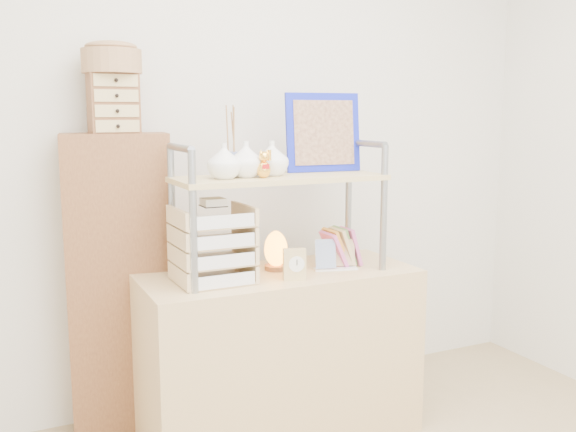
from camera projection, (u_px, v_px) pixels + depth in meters
name	position (u px, v px, depth m)	size (l,w,h in m)	color
room_shell	(392.00, 25.00, 1.92)	(3.42, 3.41, 2.61)	silver
desk	(280.00, 355.00, 2.85)	(1.20, 0.50, 0.75)	tan
cabinet	(120.00, 285.00, 2.87)	(0.45, 0.24, 1.35)	brown
hutch	(277.00, 173.00, 2.73)	(0.90, 0.34, 0.78)	gray
letter_tray	(214.00, 249.00, 2.60)	(0.29, 0.27, 0.35)	tan
salt_lamp	(276.00, 250.00, 2.82)	(0.12, 0.11, 0.18)	brown
desk_clock	(295.00, 264.00, 2.65)	(0.10, 0.06, 0.13)	#D5B772
postcard_stand	(335.00, 261.00, 2.83)	(0.20, 0.10, 0.14)	white
drawer_chest	(113.00, 104.00, 2.72)	(0.20, 0.16, 0.25)	brown
woven_basket	(112.00, 61.00, 2.69)	(0.25, 0.25, 0.10)	olive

